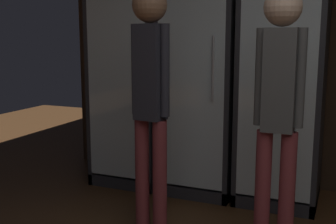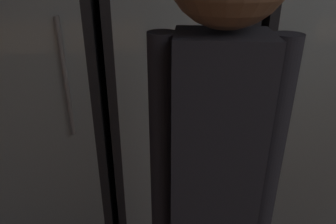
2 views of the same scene
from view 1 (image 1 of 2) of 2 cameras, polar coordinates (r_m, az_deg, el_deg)
cooler_far_left at (r=3.92m, az=-4.28°, el=4.85°), size 0.63×0.70×1.98m
cooler_left at (r=3.66m, az=5.06°, el=4.48°), size 0.63×0.70×1.98m
cooler_center at (r=3.52m, az=15.46°, el=3.93°), size 0.63×0.70×1.98m
shopper_near at (r=2.66m, az=-2.44°, el=4.56°), size 0.28×0.22×1.65m
shopper_far at (r=2.48m, az=14.90°, el=3.07°), size 0.28×0.21×1.61m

